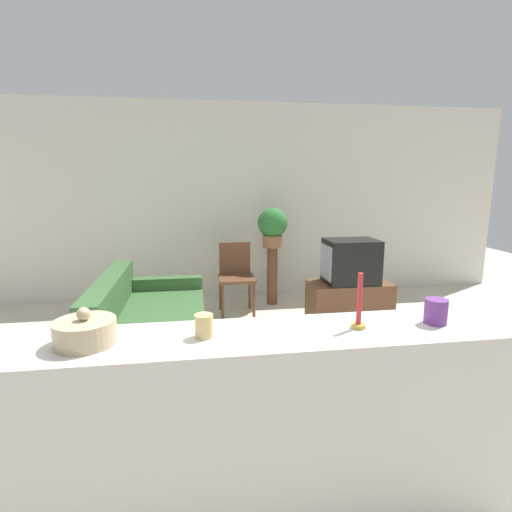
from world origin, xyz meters
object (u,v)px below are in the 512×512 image
couch (149,326)px  potted_plant (273,226)px  wooden_chair (236,274)px  decorative_bowl (85,332)px  television (350,261)px

couch → potted_plant: bearing=41.2°
wooden_chair → decorative_bowl: decorative_bowl is taller
wooden_chair → potted_plant: size_ratio=1.69×
wooden_chair → decorative_bowl: size_ratio=3.39×
television → wooden_chair: television is taller
potted_plant → television: bearing=-53.6°
couch → decorative_bowl: 2.26m
couch → wooden_chair: bearing=47.0°
television → potted_plant: 1.22m
television → decorative_bowl: bearing=-131.6°
wooden_chair → decorative_bowl: 3.34m
potted_plant → wooden_chair: bearing=-152.8°
couch → wooden_chair: 1.44m
couch → wooden_chair: wooden_chair is taller
couch → wooden_chair: (0.97, 1.04, 0.24)m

